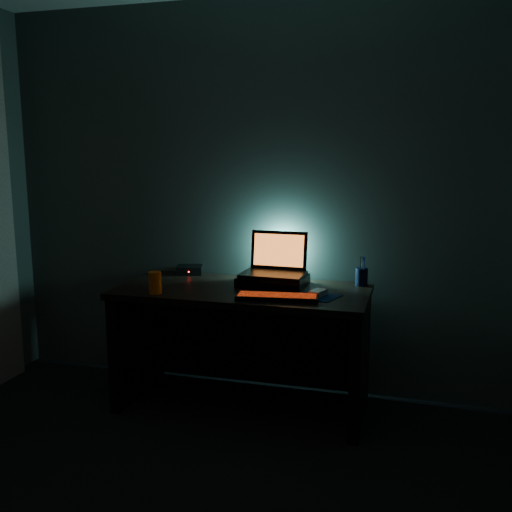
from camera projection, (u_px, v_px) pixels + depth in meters
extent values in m
cube|color=#404A44|center=(259.00, 200.00, 3.68)|extent=(3.50, 0.00, 2.50)
cube|color=black|center=(242.00, 291.00, 3.41)|extent=(1.50, 0.70, 0.04)
cube|color=black|center=(137.00, 341.00, 3.67)|extent=(0.06, 0.64, 0.71)
cube|color=black|center=(360.00, 362.00, 3.29)|extent=(0.06, 0.64, 0.71)
cube|color=black|center=(257.00, 335.00, 3.79)|extent=(1.38, 0.02, 0.65)
cube|color=black|center=(273.00, 280.00, 3.48)|extent=(0.41, 0.31, 0.06)
cube|color=black|center=(273.00, 274.00, 3.48)|extent=(0.39, 0.27, 0.02)
cube|color=black|center=(279.00, 250.00, 3.58)|extent=(0.36, 0.06, 0.24)
cube|color=orange|center=(279.00, 250.00, 3.57)|extent=(0.32, 0.04, 0.20)
cube|color=black|center=(277.00, 297.00, 3.15)|extent=(0.47, 0.20, 0.03)
cube|color=red|center=(277.00, 295.00, 3.14)|extent=(0.44, 0.18, 0.00)
cube|color=#0B2751|center=(318.00, 296.00, 3.21)|extent=(0.27, 0.26, 0.00)
cube|color=#9C9BA1|center=(318.00, 293.00, 3.21)|extent=(0.10, 0.12, 0.03)
cylinder|color=black|center=(362.00, 277.00, 3.47)|extent=(0.10, 0.10, 0.11)
cylinder|color=orange|center=(155.00, 283.00, 3.27)|extent=(0.09, 0.09, 0.13)
cube|color=black|center=(190.00, 270.00, 3.81)|extent=(0.20, 0.18, 0.06)
sphere|color=#FF0C07|center=(189.00, 272.00, 3.74)|extent=(0.01, 0.01, 0.01)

